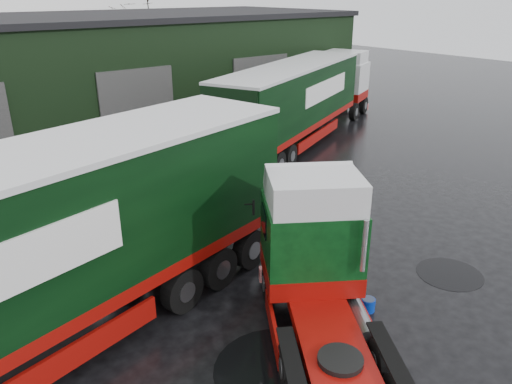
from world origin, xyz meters
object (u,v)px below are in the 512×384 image
warehouse (90,71)px  tree_back_b (137,40)px  hero_tractor (326,278)px  wash_bucket (368,305)px  trailer_left (3,275)px  lorry_right (292,107)px

warehouse → tree_back_b: 12.82m
hero_tractor → wash_bucket: (1.96, 0.30, -1.69)m
wash_bucket → tree_back_b: (10.02, 32.70, 3.58)m
warehouse → tree_back_b: tree_back_b is taller
hero_tractor → trailer_left: trailer_left is taller
warehouse → hero_tractor: size_ratio=5.42×
hero_tractor → trailer_left: bearing=179.7°
lorry_right → hero_tractor: bearing=-63.7°
trailer_left → wash_bucket: bearing=-127.5°
hero_tractor → wash_bucket: bearing=41.7°
lorry_right → tree_back_b: 21.16m
trailer_left → wash_bucket: (7.48, -3.35, -2.16)m
lorry_right → wash_bucket: bearing=-58.4°
warehouse → tree_back_b: size_ratio=4.32×
wash_bucket → warehouse: bearing=84.9°
hero_tractor → tree_back_b: bearing=103.1°
warehouse → wash_bucket: (-2.02, -22.70, -2.99)m
trailer_left → lorry_right: 17.61m
hero_tractor → lorry_right: 15.61m
trailer_left → tree_back_b: (17.50, 29.36, 1.42)m
warehouse → tree_back_b: bearing=51.3°
hero_tractor → tree_back_b: (11.98, 33.00, 1.89)m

